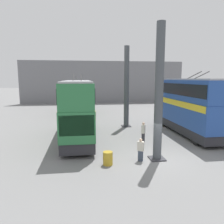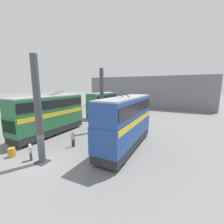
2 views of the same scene
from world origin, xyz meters
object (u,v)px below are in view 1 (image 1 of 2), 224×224
(person_aisle_foreground, at_px, (141,149))
(oil_drum, at_px, (108,158))
(bus_right_near, at_px, (78,106))
(bus_left_near, at_px, (189,103))
(bus_right_mid, at_px, (79,95))
(person_aisle_midway, at_px, (143,132))

(person_aisle_foreground, distance_m, oil_drum, 2.27)
(bus_right_near, bearing_deg, bus_left_near, -87.98)
(bus_right_mid, xyz_separation_m, person_aisle_foreground, (-20.14, -4.14, -2.08))
(person_aisle_midway, bearing_deg, bus_right_near, 13.83)
(oil_drum, bearing_deg, bus_right_near, 17.00)
(bus_right_mid, relative_size, person_aisle_foreground, 5.88)
(person_aisle_midway, height_order, oil_drum, person_aisle_midway)
(bus_right_mid, bearing_deg, oil_drum, -174.64)
(bus_right_mid, xyz_separation_m, oil_drum, (-20.48, -1.92, -2.46))
(bus_right_near, height_order, person_aisle_foreground, bus_right_near)
(bus_right_near, relative_size, person_aisle_foreground, 6.86)
(bus_left_near, distance_m, bus_right_mid, 17.46)
(bus_left_near, xyz_separation_m, person_aisle_midway, (-2.31, 5.20, -2.12))
(person_aisle_midway, distance_m, person_aisle_foreground, 4.23)
(bus_right_near, relative_size, bus_right_mid, 1.17)
(person_aisle_midway, xyz_separation_m, oil_drum, (-4.35, 3.55, -0.53))
(bus_left_near, xyz_separation_m, person_aisle_foreground, (-6.32, 6.53, -2.27))
(bus_left_near, bearing_deg, person_aisle_foreground, 134.06)
(bus_right_near, xyz_separation_m, person_aisle_midway, (-1.93, -5.47, -2.02))
(person_aisle_midway, bearing_deg, bus_left_near, -122.78)
(bus_right_mid, bearing_deg, person_aisle_foreground, -168.40)
(bus_left_near, height_order, bus_right_near, bus_left_near)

